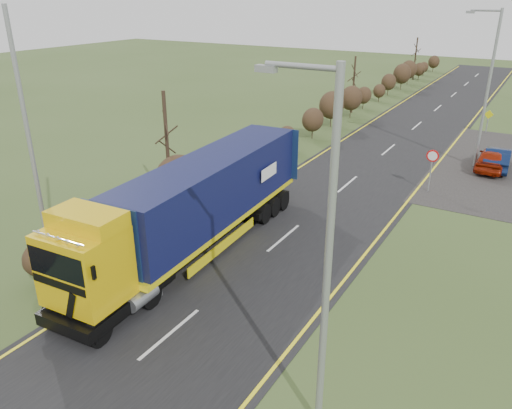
{
  "coord_description": "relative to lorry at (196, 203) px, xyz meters",
  "views": [
    {
      "loc": [
        9.19,
        -14.04,
        10.29
      ],
      "look_at": [
        -0.87,
        3.0,
        1.85
      ],
      "focal_mm": 35.0,
      "sensor_mm": 36.0,
      "label": 1
    }
  ],
  "objects": [
    {
      "name": "layby",
      "position": [
        9.07,
        18.99,
        -2.27
      ],
      "size": [
        6.0,
        18.0,
        0.02
      ],
      "primitive_type": "cube",
      "color": "#282624",
      "rests_on": "ground"
    },
    {
      "name": "car_blue_sedan",
      "position": [
        9.61,
        18.38,
        -1.59
      ],
      "size": [
        1.69,
        4.24,
        1.37
      ],
      "primitive_type": "imported",
      "rotation": [
        0.0,
        0.0,
        3.2
      ],
      "color": "#0A1637",
      "rests_on": "ground"
    },
    {
      "name": "road",
      "position": [
        2.57,
        8.99,
        -2.27
      ],
      "size": [
        8.0,
        120.0,
        0.02
      ],
      "primitive_type": "cube",
      "color": "black",
      "rests_on": "ground"
    },
    {
      "name": "warning_board",
      "position": [
        7.84,
        27.45,
        -1.16
      ],
      "size": [
        0.7,
        0.11,
        1.84
      ],
      "color": "gray",
      "rests_on": "ground"
    },
    {
      "name": "speed_sign",
      "position": [
        6.85,
        12.19,
        -0.57
      ],
      "size": [
        0.67,
        0.1,
        2.44
      ],
      "color": "gray",
      "rests_on": "ground"
    },
    {
      "name": "streetlight_near",
      "position": [
        8.11,
        -5.91,
        2.73
      ],
      "size": [
        1.93,
        0.18,
        9.1
      ],
      "color": "gray",
      "rests_on": "ground"
    },
    {
      "name": "ground",
      "position": [
        2.57,
        -1.01,
        -2.28
      ],
      "size": [
        160.0,
        160.0,
        0.0
      ],
      "primitive_type": "plane",
      "color": "#384D21",
      "rests_on": "ground"
    },
    {
      "name": "lorry",
      "position": [
        0.0,
        0.0,
        0.0
      ],
      "size": [
        3.02,
        14.52,
        4.02
      ],
      "rotation": [
        0.0,
        0.0,
        0.05
      ],
      "color": "black",
      "rests_on": "ground"
    },
    {
      "name": "lane_markings",
      "position": [
        2.57,
        8.69,
        -2.25
      ],
      "size": [
        7.52,
        116.0,
        0.01
      ],
      "color": "yellow",
      "rests_on": "road"
    },
    {
      "name": "car_red_hatchback",
      "position": [
        9.37,
        18.08,
        -1.56
      ],
      "size": [
        1.72,
        4.22,
        1.43
      ],
      "primitive_type": "imported",
      "rotation": [
        0.0,
        0.0,
        3.14
      ],
      "color": "maroon",
      "rests_on": "ground"
    },
    {
      "name": "left_pole",
      "position": [
        -3.33,
        -4.75,
        2.71
      ],
      "size": [
        0.16,
        0.16,
        9.97
      ],
      "primitive_type": "cylinder",
      "color": "gray",
      "rests_on": "ground"
    },
    {
      "name": "hedgerow",
      "position": [
        -3.42,
        6.89,
        -0.66
      ],
      "size": [
        2.24,
        102.04,
        6.05
      ],
      "color": "black",
      "rests_on": "ground"
    },
    {
      "name": "streetlight_mid",
      "position": [
        8.25,
        18.32,
        2.95
      ],
      "size": [
        2.01,
        0.19,
        9.48
      ],
      "color": "gray",
      "rests_on": "ground"
    }
  ]
}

